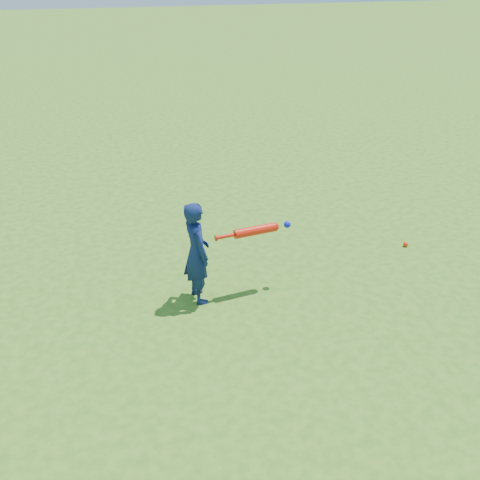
{
  "coord_description": "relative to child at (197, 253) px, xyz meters",
  "views": [
    {
      "loc": [
        -0.81,
        -4.55,
        3.36
      ],
      "look_at": [
        0.59,
        0.4,
        0.63
      ],
      "focal_mm": 40.0,
      "sensor_mm": 36.0,
      "label": 1
    }
  ],
  "objects": [
    {
      "name": "ground",
      "position": [
        -0.1,
        -0.34,
        -0.58
      ],
      "size": [
        80.0,
        80.0,
        0.0
      ],
      "primitive_type": "plane",
      "color": "#376919",
      "rests_on": "ground"
    },
    {
      "name": "child",
      "position": [
        0.0,
        0.0,
        0.0
      ],
      "size": [
        0.34,
        0.46,
        1.16
      ],
      "primitive_type": "imported",
      "rotation": [
        0.0,
        0.0,
        1.73
      ],
      "color": "#0F1C49",
      "rests_on": "ground"
    },
    {
      "name": "bat_swing",
      "position": [
        0.69,
        0.03,
        0.16
      ],
      "size": [
        0.89,
        0.17,
        0.1
      ],
      "rotation": [
        0.0,
        0.0,
        0.12
      ],
      "color": "red",
      "rests_on": "ground"
    },
    {
      "name": "ground_ball_red",
      "position": [
        2.86,
        0.44,
        -0.55
      ],
      "size": [
        0.07,
        0.07,
        0.07
      ],
      "primitive_type": "sphere",
      "color": "red",
      "rests_on": "ground"
    }
  ]
}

